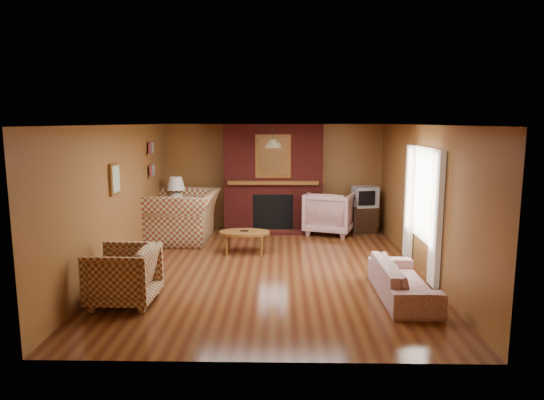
{
  "coord_description": "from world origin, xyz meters",
  "views": [
    {
      "loc": [
        0.19,
        -7.9,
        2.45
      ],
      "look_at": [
        0.02,
        0.6,
        1.07
      ],
      "focal_mm": 32.0,
      "sensor_mm": 36.0,
      "label": 1
    }
  ],
  "objects_px": {
    "plaid_loveseat": "(183,216)",
    "crt_tv": "(365,197)",
    "floral_armchair": "(330,213)",
    "coffee_table": "(244,234)",
    "table_lamp": "(176,190)",
    "floral_sofa": "(403,280)",
    "fireplace": "(273,178)",
    "tv_stand": "(364,219)",
    "plaid_armchair": "(123,275)",
    "side_table": "(177,221)"
  },
  "relations": [
    {
      "from": "coffee_table",
      "to": "table_lamp",
      "type": "bearing_deg",
      "value": 137.29
    },
    {
      "from": "floral_armchair",
      "to": "crt_tv",
      "type": "height_order",
      "value": "crt_tv"
    },
    {
      "from": "plaid_loveseat",
      "to": "floral_armchair",
      "type": "xyz_separation_m",
      "value": [
        3.11,
        0.7,
        -0.05
      ]
    },
    {
      "from": "floral_sofa",
      "to": "crt_tv",
      "type": "bearing_deg",
      "value": -2.61
    },
    {
      "from": "fireplace",
      "to": "side_table",
      "type": "bearing_deg",
      "value": -165.71
    },
    {
      "from": "floral_armchair",
      "to": "tv_stand",
      "type": "relative_size",
      "value": 1.77
    },
    {
      "from": "table_lamp",
      "to": "tv_stand",
      "type": "bearing_deg",
      "value": 4.82
    },
    {
      "from": "plaid_loveseat",
      "to": "side_table",
      "type": "distance_m",
      "value": 0.6
    },
    {
      "from": "fireplace",
      "to": "crt_tv",
      "type": "relative_size",
      "value": 4.19
    },
    {
      "from": "side_table",
      "to": "tv_stand",
      "type": "bearing_deg",
      "value": 4.82
    },
    {
      "from": "plaid_armchair",
      "to": "coffee_table",
      "type": "relative_size",
      "value": 0.91
    },
    {
      "from": "plaid_armchair",
      "to": "floral_sofa",
      "type": "relative_size",
      "value": 0.51
    },
    {
      "from": "plaid_loveseat",
      "to": "crt_tv",
      "type": "relative_size",
      "value": 2.75
    },
    {
      "from": "floral_armchair",
      "to": "plaid_armchair",
      "type": "bearing_deg",
      "value": 72.02
    },
    {
      "from": "plaid_loveseat",
      "to": "crt_tv",
      "type": "distance_m",
      "value": 4.0
    },
    {
      "from": "fireplace",
      "to": "plaid_armchair",
      "type": "xyz_separation_m",
      "value": [
        -1.95,
        -4.63,
        -0.79
      ]
    },
    {
      "from": "plaid_armchair",
      "to": "side_table",
      "type": "height_order",
      "value": "plaid_armchair"
    },
    {
      "from": "plaid_armchair",
      "to": "floral_sofa",
      "type": "distance_m",
      "value": 3.87
    },
    {
      "from": "tv_stand",
      "to": "crt_tv",
      "type": "xyz_separation_m",
      "value": [
        0.0,
        -0.01,
        0.52
      ]
    },
    {
      "from": "floral_armchair",
      "to": "table_lamp",
      "type": "relative_size",
      "value": 1.56
    },
    {
      "from": "floral_armchair",
      "to": "coffee_table",
      "type": "bearing_deg",
      "value": 62.16
    },
    {
      "from": "table_lamp",
      "to": "crt_tv",
      "type": "bearing_deg",
      "value": 4.74
    },
    {
      "from": "plaid_loveseat",
      "to": "table_lamp",
      "type": "bearing_deg",
      "value": -153.28
    },
    {
      "from": "plaid_armchair",
      "to": "coffee_table",
      "type": "bearing_deg",
      "value": 152.57
    },
    {
      "from": "floral_sofa",
      "to": "side_table",
      "type": "height_order",
      "value": "side_table"
    },
    {
      "from": "plaid_armchair",
      "to": "tv_stand",
      "type": "relative_size",
      "value": 1.51
    },
    {
      "from": "plaid_loveseat",
      "to": "table_lamp",
      "type": "xyz_separation_m",
      "value": [
        -0.25,
        0.51,
        0.47
      ]
    },
    {
      "from": "floral_armchair",
      "to": "floral_sofa",
      "type": "bearing_deg",
      "value": 117.96
    },
    {
      "from": "floral_sofa",
      "to": "fireplace",
      "type": "bearing_deg",
      "value": 23.2
    },
    {
      "from": "coffee_table",
      "to": "plaid_armchair",
      "type": "bearing_deg",
      "value": -118.84
    },
    {
      "from": "fireplace",
      "to": "plaid_loveseat",
      "type": "xyz_separation_m",
      "value": [
        -1.85,
        -1.04,
        -0.67
      ]
    },
    {
      "from": "coffee_table",
      "to": "side_table",
      "type": "xyz_separation_m",
      "value": [
        -1.59,
        1.47,
        -0.06
      ]
    },
    {
      "from": "side_table",
      "to": "tv_stand",
      "type": "distance_m",
      "value": 4.16
    },
    {
      "from": "floral_sofa",
      "to": "side_table",
      "type": "bearing_deg",
      "value": 46.04
    },
    {
      "from": "side_table",
      "to": "crt_tv",
      "type": "height_order",
      "value": "crt_tv"
    },
    {
      "from": "plaid_loveseat",
      "to": "crt_tv",
      "type": "bearing_deg",
      "value": 102.78
    },
    {
      "from": "tv_stand",
      "to": "coffee_table",
      "type": "bearing_deg",
      "value": -142.62
    },
    {
      "from": "fireplace",
      "to": "side_table",
      "type": "height_order",
      "value": "fireplace"
    },
    {
      "from": "plaid_armchair",
      "to": "floral_armchair",
      "type": "bearing_deg",
      "value": 144.59
    },
    {
      "from": "fireplace",
      "to": "tv_stand",
      "type": "bearing_deg",
      "value": -5.15
    },
    {
      "from": "fireplace",
      "to": "coffee_table",
      "type": "xyz_separation_m",
      "value": [
        -0.51,
        -2.01,
        -0.82
      ]
    },
    {
      "from": "plaid_armchair",
      "to": "side_table",
      "type": "distance_m",
      "value": 4.1
    },
    {
      "from": "plaid_armchair",
      "to": "crt_tv",
      "type": "xyz_separation_m",
      "value": [
        4.0,
        4.44,
        0.41
      ]
    },
    {
      "from": "table_lamp",
      "to": "floral_sofa",
      "type": "bearing_deg",
      "value": -43.42
    },
    {
      "from": "plaid_loveseat",
      "to": "floral_armchair",
      "type": "distance_m",
      "value": 3.19
    },
    {
      "from": "floral_sofa",
      "to": "crt_tv",
      "type": "distance_m",
      "value": 4.17
    },
    {
      "from": "plaid_loveseat",
      "to": "floral_armchair",
      "type": "height_order",
      "value": "plaid_loveseat"
    },
    {
      "from": "table_lamp",
      "to": "crt_tv",
      "type": "height_order",
      "value": "table_lamp"
    },
    {
      "from": "floral_armchair",
      "to": "plaid_loveseat",
      "type": "bearing_deg",
      "value": 31.55
    },
    {
      "from": "side_table",
      "to": "plaid_armchair",
      "type": "bearing_deg",
      "value": -87.9
    }
  ]
}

